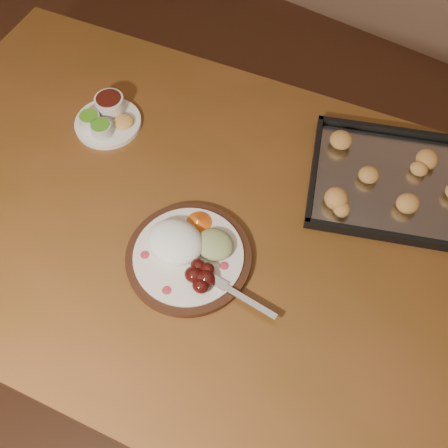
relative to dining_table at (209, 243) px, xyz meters
The scene contains 5 objects.
ground 0.72m from the dining_table, 115.75° to the right, with size 4.00×4.00×0.00m, color #4F291B.
dining_table is the anchor object (origin of this frame).
dinner_plate 0.15m from the dining_table, 80.34° to the right, with size 0.34×0.25×0.06m.
condiment_saucer 0.38m from the dining_table, 164.49° to the left, with size 0.16×0.16×0.05m.
baking_tray 0.45m from the dining_table, 44.82° to the left, with size 0.49×0.43×0.04m.
Camera 1 is at (0.46, -0.17, 1.65)m, focal length 40.00 mm.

